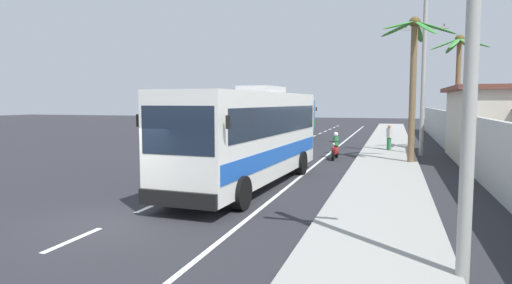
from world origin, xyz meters
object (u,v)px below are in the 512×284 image
(utility_pole_nearest, at_px, (473,35))
(palm_nearest, at_px, (459,69))
(palm_second, at_px, (414,64))
(utility_pole_mid, at_px, (423,75))
(coach_bus_far_lane, at_px, (286,118))
(pedestrian_near_kerb, at_px, (389,137))
(coach_bus_foreground, at_px, (250,134))
(motorcycle_beside_bus, at_px, (335,148))

(utility_pole_nearest, bearing_deg, palm_nearest, 83.50)
(palm_nearest, distance_m, palm_second, 6.31)
(utility_pole_nearest, distance_m, utility_pole_mid, 19.55)
(palm_nearest, bearing_deg, coach_bus_far_lane, 151.27)
(pedestrian_near_kerb, bearing_deg, coach_bus_far_lane, 29.74)
(coach_bus_foreground, bearing_deg, palm_second, 52.18)
(pedestrian_near_kerb, height_order, utility_pole_mid, utility_pole_mid)
(coach_bus_far_lane, height_order, palm_nearest, palm_nearest)
(coach_bus_far_lane, xyz_separation_m, utility_pole_nearest, (9.94, -28.14, 2.49))
(utility_pole_nearest, bearing_deg, motorcycle_beside_bus, 104.64)
(coach_bus_foreground, xyz_separation_m, utility_pole_mid, (6.86, 11.77, 2.81))
(pedestrian_near_kerb, distance_m, utility_pole_nearest, 21.82)
(palm_second, bearing_deg, pedestrian_near_kerb, 101.21)
(pedestrian_near_kerb, bearing_deg, palm_second, 169.20)
(coach_bus_far_lane, bearing_deg, utility_pole_mid, -39.95)
(pedestrian_near_kerb, relative_size, utility_pole_nearest, 0.19)
(pedestrian_near_kerb, bearing_deg, coach_bus_foreground, 137.94)
(motorcycle_beside_bus, bearing_deg, utility_pole_nearest, -75.36)
(coach_bus_far_lane, relative_size, palm_nearest, 1.68)
(coach_bus_foreground, height_order, motorcycle_beside_bus, coach_bus_foreground)
(motorcycle_beside_bus, height_order, utility_pole_nearest, utility_pole_nearest)
(coach_bus_foreground, bearing_deg, motorcycle_beside_bus, 76.46)
(pedestrian_near_kerb, distance_m, palm_second, 7.22)
(utility_pole_mid, bearing_deg, motorcycle_beside_bus, -149.12)
(utility_pole_nearest, relative_size, palm_second, 1.12)
(utility_pole_mid, relative_size, palm_second, 1.23)
(coach_bus_far_lane, xyz_separation_m, palm_second, (9.57, -12.43, 3.24))
(utility_pole_nearest, height_order, utility_pole_mid, utility_pole_mid)
(coach_bus_foreground, relative_size, utility_pole_nearest, 1.32)
(coach_bus_far_lane, height_order, palm_second, palm_second)
(coach_bus_foreground, height_order, palm_second, palm_second)
(palm_nearest, xyz_separation_m, palm_second, (-2.80, -5.65, -0.06))
(motorcycle_beside_bus, height_order, pedestrian_near_kerb, pedestrian_near_kerb)
(motorcycle_beside_bus, bearing_deg, palm_second, -14.32)
(coach_bus_far_lane, distance_m, utility_pole_nearest, 29.95)
(motorcycle_beside_bus, relative_size, pedestrian_near_kerb, 1.22)
(pedestrian_near_kerb, xyz_separation_m, palm_second, (1.15, -5.79, 4.15))
(motorcycle_beside_bus, xyz_separation_m, palm_second, (4.00, -1.02, 4.50))
(utility_pole_mid, distance_m, palm_nearest, 2.80)
(coach_bus_far_lane, bearing_deg, palm_second, -52.41)
(palm_nearest, height_order, palm_second, palm_second)
(coach_bus_foreground, distance_m, pedestrian_near_kerb, 14.65)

